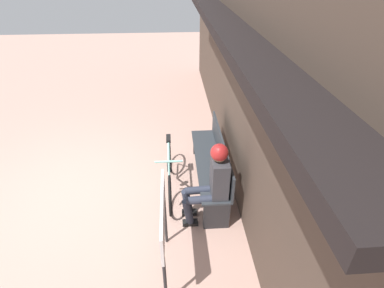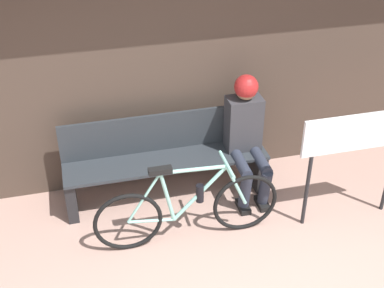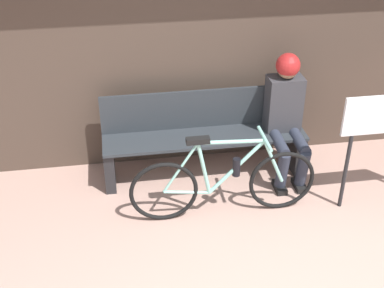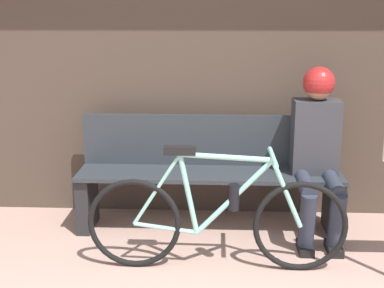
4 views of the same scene
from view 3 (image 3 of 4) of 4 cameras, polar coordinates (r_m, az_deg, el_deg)
storefront_wall at (r=5.13m, az=1.54°, el=15.03°), size 12.00×0.56×3.20m
park_bench_near at (r=5.27m, az=1.26°, el=0.80°), size 1.99×0.42×0.86m
bicycle at (r=4.76m, az=3.43°, el=-4.09°), size 1.68×0.40×0.83m
person_seated at (r=5.22m, az=10.04°, el=3.69°), size 0.34×0.62×1.26m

